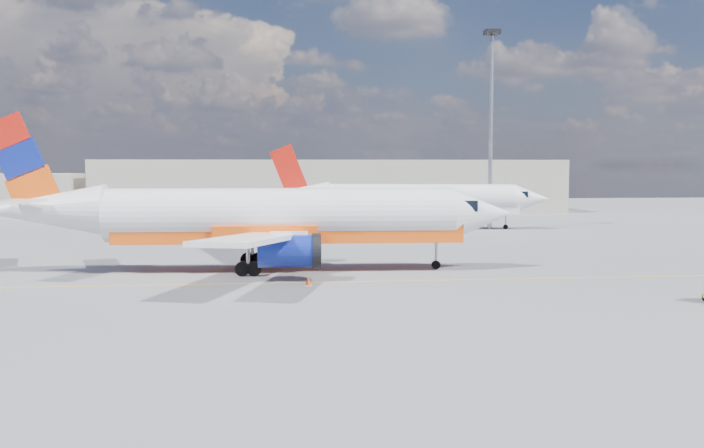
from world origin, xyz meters
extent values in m
plane|color=slate|center=(0.00, 0.00, 0.00)|extent=(240.00, 240.00, 0.00)
cube|color=yellow|center=(0.00, 3.00, 0.01)|extent=(70.00, 0.15, 0.01)
cube|color=#B6AD9D|center=(5.00, 75.00, 4.00)|extent=(70.00, 14.00, 8.00)
cylinder|color=white|center=(-4.48, 8.74, 3.84)|extent=(23.58, 4.64, 3.62)
cone|color=white|center=(9.36, 8.14, 3.84)|extent=(4.42, 3.80, 3.62)
cone|color=white|center=(-19.92, 9.41, 4.21)|extent=(7.60, 3.76, 3.44)
cube|color=black|center=(7.87, 8.20, 4.42)|extent=(1.92, 2.53, 0.75)
cube|color=#FE5710|center=(-3.95, 8.71, 2.61)|extent=(23.55, 4.00, 1.28)
cube|color=white|center=(-5.75, 16.26, 2.88)|extent=(5.89, 13.21, 0.86)
cube|color=white|center=(-6.40, 1.35, 2.88)|extent=(6.90, 13.23, 0.86)
cylinder|color=navy|center=(-3.74, 13.50, 1.86)|extent=(3.92, 2.19, 2.02)
cylinder|color=navy|center=(-4.16, 3.92, 1.86)|extent=(3.92, 2.19, 2.02)
cylinder|color=black|center=(-2.04, 13.43, 1.86)|extent=(0.63, 2.26, 2.24)
cylinder|color=black|center=(-2.45, 3.85, 1.86)|extent=(0.63, 2.26, 2.24)
cube|color=#FE5710|center=(-21.52, 9.48, 7.46)|extent=(5.01, 0.54, 6.65)
cube|color=white|center=(-21.37, 12.88, 4.90)|extent=(3.68, 5.76, 0.19)
cube|color=white|center=(-21.66, 6.07, 4.90)|extent=(4.06, 5.81, 0.19)
cylinder|color=#95959D|center=(6.17, 8.27, 1.33)|extent=(0.20, 0.20, 2.24)
cylinder|color=black|center=(6.17, 8.27, 0.30)|extent=(0.61, 0.28, 0.60)
cylinder|color=black|center=(-6.50, 11.38, 0.48)|extent=(0.98, 0.45, 0.96)
cylinder|color=black|center=(-6.72, 6.27, 0.48)|extent=(0.98, 0.45, 0.96)
cylinder|color=white|center=(12.29, 43.05, 3.44)|extent=(21.20, 8.01, 3.25)
cone|color=white|center=(24.37, 40.19, 3.44)|extent=(4.47, 4.04, 3.25)
cone|color=white|center=(-1.19, 46.24, 3.77)|extent=(7.22, 4.54, 3.09)
cube|color=black|center=(23.07, 40.49, 3.96)|extent=(2.09, 2.51, 0.67)
cube|color=white|center=(12.75, 42.94, 2.34)|extent=(21.06, 7.45, 1.15)
cube|color=white|center=(12.43, 49.89, 2.58)|extent=(3.19, 11.50, 0.77)
cube|color=white|center=(9.35, 36.87, 2.58)|extent=(7.98, 11.59, 0.77)
cylinder|color=white|center=(13.74, 47.12, 1.67)|extent=(3.76, 2.56, 1.81)
cylinder|color=white|center=(11.76, 38.76, 1.67)|extent=(3.76, 2.56, 1.81)
cylinder|color=black|center=(15.23, 46.77, 1.67)|extent=(0.93, 2.06, 2.01)
cylinder|color=black|center=(13.25, 38.40, 1.67)|extent=(0.93, 2.06, 2.01)
cube|color=red|center=(-2.58, 46.57, 6.69)|extent=(4.43, 1.31, 5.96)
cube|color=white|center=(-1.88, 49.55, 4.39)|extent=(2.48, 4.93, 0.17)
cube|color=white|center=(-3.29, 43.60, 4.39)|extent=(4.28, 5.17, 0.17)
cylinder|color=#95959D|center=(21.58, 40.85, 1.19)|extent=(0.21, 0.21, 2.01)
cylinder|color=black|center=(21.58, 40.85, 0.27)|extent=(0.57, 0.35, 0.53)
cylinder|color=black|center=(10.96, 45.72, 0.43)|extent=(0.92, 0.55, 0.86)
cylinder|color=black|center=(9.90, 41.26, 0.43)|extent=(0.92, 0.55, 0.86)
cube|color=white|center=(-3.09, 1.79, 0.02)|extent=(0.41, 0.41, 0.04)
cone|color=#FF450A|center=(-3.09, 1.79, 0.31)|extent=(0.35, 0.35, 0.54)
cylinder|color=#95959D|center=(19.87, 41.37, 10.81)|extent=(0.48, 0.48, 21.63)
cube|color=black|center=(19.87, 41.37, 21.95)|extent=(1.62, 1.62, 0.54)
camera|label=1|loc=(-5.91, -44.59, 7.17)|focal=40.00mm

